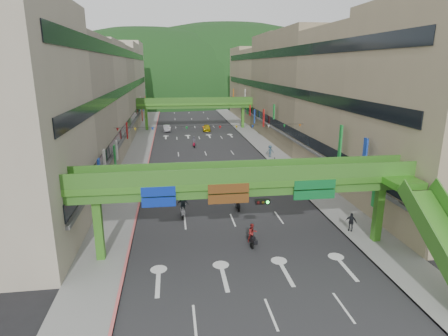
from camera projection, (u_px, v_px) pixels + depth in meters
The scene contains 23 objects.
ground at pixel (263, 295), 23.91m from camera, with size 320.00×320.00×0.00m, color black.
road_slab at pixel (201, 142), 71.65m from camera, with size 18.00×140.00×0.02m, color #28282B.
sidewalk_left at pixel (142, 143), 70.16m from camera, with size 4.00×140.00×0.15m, color gray.
sidewalk_right at pixel (257, 140), 73.11m from camera, with size 4.00×140.00×0.15m, color gray.
curb_left at pixel (153, 143), 70.41m from camera, with size 0.20×140.00×0.18m, color #CC5959.
curb_right at pixel (247, 140), 72.85m from camera, with size 0.20×140.00×0.18m, color gray.
building_row_left at pixel (94, 93), 66.61m from camera, with size 12.80×95.00×19.00m.
building_row_right at pixel (299, 91), 71.68m from camera, with size 12.80×95.00×19.00m.
overpass_near at pixel (260, 190), 27.79m from camera, with size 28.00×12.27×7.10m.
overpass_far at pixel (195, 105), 84.54m from camera, with size 28.00×2.20×7.10m.
hill_left at pixel (150, 97), 174.68m from camera, with size 168.00×140.00×112.00m, color #1C4419.
hill_right at pixel (228, 93), 199.13m from camera, with size 208.00×176.00×128.00m, color #1C4419.
bunting_string at pixel (212, 128), 50.98m from camera, with size 26.00×0.36×0.47m.
scooter_rider_near at pixel (238, 202), 37.74m from camera, with size 0.60×1.60×1.89m.
scooter_rider_mid at pixel (252, 235), 30.12m from camera, with size 0.89×1.58×1.93m.
scooter_rider_left at pixel (183, 206), 35.81m from camera, with size 1.11×1.60×2.22m.
scooter_rider_far at pixel (194, 142), 66.62m from camera, with size 0.84×1.60×1.96m.
parked_scooter_row at pixel (282, 172), 49.51m from camera, with size 1.60×11.55×1.08m.
car_silver at pixel (167, 128), 82.63m from camera, with size 1.50×4.31×1.42m, color #9999A1.
car_yellow at pixel (207, 128), 83.29m from camera, with size 1.68×4.17×1.42m, color gold.
pedestrian_red at pixel (314, 180), 45.32m from camera, with size 0.74×0.57×1.51m, color #C53F33.
pedestrian_dark at pixel (351, 223), 32.67m from camera, with size 0.96×0.40×1.64m, color black.
pedestrian_blue at pixel (270, 152), 58.93m from camera, with size 0.88×0.57×1.88m, color #2F4655.
Camera 1 is at (-5.38, -20.36, 14.15)m, focal length 30.00 mm.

